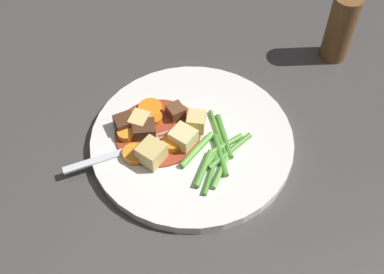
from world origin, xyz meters
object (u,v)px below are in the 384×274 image
at_px(dinner_plate, 192,140).
at_px(potato_chunk_1, 197,122).
at_px(meat_chunk_1, 176,112).
at_px(carrot_slice_4, 127,134).
at_px(meat_chunk_0, 125,123).
at_px(fork, 131,149).
at_px(carrot_slice_3, 172,144).
at_px(carrot_slice_2, 154,118).
at_px(meat_chunk_2, 144,130).
at_px(carrot_slice_0, 150,109).
at_px(potato_chunk_2, 183,138).
at_px(pepper_mill, 340,28).
at_px(potato_chunk_0, 140,122).
at_px(carrot_slice_1, 134,154).
at_px(potato_chunk_3, 152,153).

xyz_separation_m(dinner_plate, potato_chunk_1, (-0.00, -0.02, 0.02)).
bearing_deg(meat_chunk_1, carrot_slice_4, 46.84).
relative_size(meat_chunk_0, fork, 0.18).
relative_size(carrot_slice_3, meat_chunk_0, 0.99).
height_order(potato_chunk_1, meat_chunk_0, potato_chunk_1).
relative_size(carrot_slice_2, meat_chunk_0, 0.92).
bearing_deg(meat_chunk_2, carrot_slice_0, -78.99).
bearing_deg(meat_chunk_0, carrot_slice_0, -119.03).
height_order(potato_chunk_2, meat_chunk_2, potato_chunk_2).
relative_size(meat_chunk_2, pepper_mill, 0.27).
height_order(potato_chunk_0, meat_chunk_0, potato_chunk_0).
relative_size(potato_chunk_0, meat_chunk_2, 0.91).
height_order(carrot_slice_1, potato_chunk_3, potato_chunk_3).
bearing_deg(meat_chunk_1, pepper_mill, -131.95).
height_order(dinner_plate, potato_chunk_3, potato_chunk_3).
bearing_deg(potato_chunk_3, fork, -10.35).
height_order(meat_chunk_1, meat_chunk_2, meat_chunk_2).
bearing_deg(potato_chunk_3, potato_chunk_2, -128.44).
distance_m(carrot_slice_1, meat_chunk_2, 0.04).
relative_size(meat_chunk_0, pepper_mill, 0.24).
bearing_deg(potato_chunk_3, meat_chunk_0, -35.45).
height_order(meat_chunk_1, fork, meat_chunk_1).
bearing_deg(potato_chunk_0, carrot_slice_2, -129.29).
bearing_deg(carrot_slice_2, pepper_mill, -133.65).
xyz_separation_m(meat_chunk_1, meat_chunk_2, (0.03, 0.04, 0.00)).
xyz_separation_m(carrot_slice_4, meat_chunk_0, (0.01, -0.01, 0.00)).
relative_size(potato_chunk_3, meat_chunk_1, 1.39).
xyz_separation_m(carrot_slice_0, fork, (-0.00, 0.07, -0.00)).
relative_size(carrot_slice_2, potato_chunk_3, 0.77).
height_order(potato_chunk_1, meat_chunk_1, potato_chunk_1).
relative_size(carrot_slice_1, meat_chunk_0, 1.17).
distance_m(carrot_slice_1, carrot_slice_3, 0.05).
xyz_separation_m(meat_chunk_0, meat_chunk_1, (-0.06, -0.04, -0.00)).
relative_size(carrot_slice_2, potato_chunk_0, 0.87).
height_order(carrot_slice_2, potato_chunk_2, potato_chunk_2).
height_order(dinner_plate, pepper_mill, pepper_mill).
bearing_deg(meat_chunk_2, carrot_slice_2, -95.34).
distance_m(dinner_plate, carrot_slice_4, 0.09).
bearing_deg(potato_chunk_1, carrot_slice_4, 27.95).
xyz_separation_m(potato_chunk_1, meat_chunk_2, (0.06, 0.04, -0.00)).
bearing_deg(pepper_mill, fork, 51.46).
xyz_separation_m(carrot_slice_1, meat_chunk_2, (0.00, -0.04, 0.01)).
distance_m(meat_chunk_0, fork, 0.04).
bearing_deg(carrot_slice_1, carrot_slice_3, -144.43).
relative_size(carrot_slice_2, potato_chunk_1, 0.93).
bearing_deg(potato_chunk_0, meat_chunk_0, 23.07).
xyz_separation_m(carrot_slice_2, potato_chunk_3, (-0.02, 0.06, 0.01)).
relative_size(carrot_slice_1, carrot_slice_4, 1.19).
relative_size(carrot_slice_2, pepper_mill, 0.22).
distance_m(potato_chunk_2, potato_chunk_3, 0.05).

